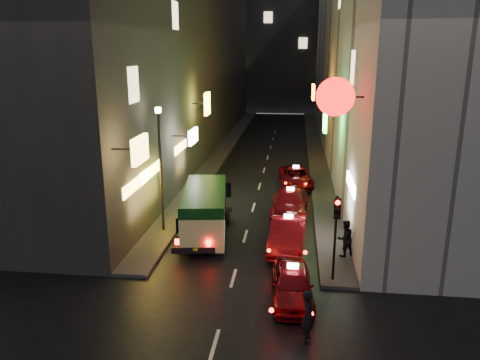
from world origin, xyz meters
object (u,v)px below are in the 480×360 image
at_px(pedestrian_crossing, 308,313).
at_px(lamp_post, 160,162).
at_px(taxi_near, 292,281).
at_px(traffic_light, 336,221).
at_px(minibus, 205,207).

height_order(pedestrian_crossing, lamp_post, lamp_post).
height_order(taxi_near, lamp_post, lamp_post).
bearing_deg(traffic_light, lamp_post, 151.09).
relative_size(taxi_near, lamp_post, 0.77).
height_order(taxi_near, traffic_light, traffic_light).
distance_m(pedestrian_crossing, traffic_light, 4.39).
xyz_separation_m(minibus, pedestrian_crossing, (4.90, -8.18, -0.55)).
xyz_separation_m(pedestrian_crossing, traffic_light, (1.08, 3.91, 1.69)).
distance_m(traffic_light, lamp_post, 9.42).
relative_size(pedestrian_crossing, lamp_post, 0.32).
height_order(minibus, taxi_near, minibus).
xyz_separation_m(minibus, lamp_post, (-2.22, 0.25, 2.17)).
distance_m(pedestrian_crossing, lamp_post, 11.37).
xyz_separation_m(taxi_near, pedestrian_crossing, (0.52, -2.52, 0.25)).
height_order(minibus, traffic_light, traffic_light).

